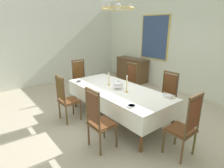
% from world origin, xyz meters
% --- Properties ---
extents(ground, '(7.67, 5.62, 0.04)m').
position_xyz_m(ground, '(0.00, 0.00, -0.02)').
color(ground, '#B5AA93').
extents(back_wall, '(7.67, 0.08, 3.18)m').
position_xyz_m(back_wall, '(0.00, 2.85, 1.59)').
color(back_wall, silver).
rests_on(back_wall, ground).
extents(left_wall, '(0.08, 5.62, 3.18)m').
position_xyz_m(left_wall, '(-3.88, 0.00, 1.59)').
color(left_wall, silver).
rests_on(left_wall, ground).
extents(dining_table, '(2.64, 1.15, 0.76)m').
position_xyz_m(dining_table, '(0.00, -0.06, 0.69)').
color(dining_table, brown).
rests_on(dining_table, ground).
extents(tablecloth, '(2.66, 1.17, 0.37)m').
position_xyz_m(tablecloth, '(0.00, -0.06, 0.68)').
color(tablecloth, white).
rests_on(tablecloth, dining_table).
extents(chair_south_a, '(0.44, 0.42, 1.11)m').
position_xyz_m(chair_south_a, '(-0.66, -1.04, 0.56)').
color(chair_south_a, '#55381B').
rests_on(chair_south_a, ground).
extents(chair_north_a, '(0.44, 0.42, 1.14)m').
position_xyz_m(chair_north_a, '(-0.66, 0.92, 0.57)').
color(chair_north_a, brown).
rests_on(chair_north_a, ground).
extents(chair_south_b, '(0.44, 0.42, 1.17)m').
position_xyz_m(chair_south_b, '(0.66, -1.05, 0.58)').
color(chair_south_b, brown).
rests_on(chair_south_b, ground).
extents(chair_north_b, '(0.44, 0.42, 1.12)m').
position_xyz_m(chair_north_b, '(0.66, 0.92, 0.57)').
color(chair_north_b, '#533D1C').
rests_on(chair_north_b, ground).
extents(chair_head_west, '(0.42, 0.44, 1.18)m').
position_xyz_m(chair_head_west, '(-1.73, -0.06, 0.59)').
color(chair_head_west, brown).
rests_on(chair_head_west, ground).
extents(chair_head_east, '(0.42, 0.44, 1.17)m').
position_xyz_m(chair_head_east, '(1.73, -0.06, 0.58)').
color(chair_head_east, brown).
rests_on(chair_head_east, ground).
extents(soup_tureen, '(0.24, 0.24, 0.20)m').
position_xyz_m(soup_tureen, '(0.02, -0.06, 0.86)').
color(soup_tureen, white).
rests_on(soup_tureen, tablecloth).
extents(candlestick_west, '(0.07, 0.07, 0.32)m').
position_xyz_m(candlestick_west, '(-0.32, -0.06, 0.89)').
color(candlestick_west, gold).
rests_on(candlestick_west, tablecloth).
extents(candlestick_east, '(0.07, 0.07, 0.38)m').
position_xyz_m(candlestick_east, '(0.32, -0.06, 0.92)').
color(candlestick_east, gold).
rests_on(candlestick_east, tablecloth).
extents(bowl_near_left, '(0.14, 0.14, 0.03)m').
position_xyz_m(bowl_near_left, '(-1.00, -0.52, 0.78)').
color(bowl_near_left, white).
rests_on(bowl_near_left, tablecloth).
extents(bowl_near_right, '(0.20, 0.20, 0.04)m').
position_xyz_m(bowl_near_right, '(1.05, 0.40, 0.79)').
color(bowl_near_right, white).
rests_on(bowl_near_right, tablecloth).
extents(bowl_far_left, '(0.15, 0.15, 0.03)m').
position_xyz_m(bowl_far_left, '(-0.07, -0.49, 0.78)').
color(bowl_far_left, white).
rests_on(bowl_far_left, tablecloth).
extents(bowl_far_right, '(0.15, 0.15, 0.03)m').
position_xyz_m(bowl_far_right, '(0.93, -0.51, 0.78)').
color(bowl_far_right, white).
rests_on(bowl_far_right, tablecloth).
extents(spoon_primary, '(0.04, 0.18, 0.01)m').
position_xyz_m(spoon_primary, '(-1.10, -0.49, 0.77)').
color(spoon_primary, gold).
rests_on(spoon_primary, tablecloth).
extents(spoon_secondary, '(0.03, 0.18, 0.01)m').
position_xyz_m(spoon_secondary, '(1.18, 0.43, 0.77)').
color(spoon_secondary, gold).
rests_on(spoon_secondary, tablecloth).
extents(sideboard, '(1.44, 0.48, 0.90)m').
position_xyz_m(sideboard, '(-2.15, 2.53, 0.45)').
color(sideboard, brown).
rests_on(sideboard, ground).
extents(framed_painting, '(1.20, 0.05, 1.57)m').
position_xyz_m(framed_painting, '(-1.30, 2.79, 1.75)').
color(framed_painting, '#D1B251').
extents(chandelier, '(0.68, 0.68, 0.66)m').
position_xyz_m(chandelier, '(-0.00, -0.06, 2.51)').
color(chandelier, gold).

